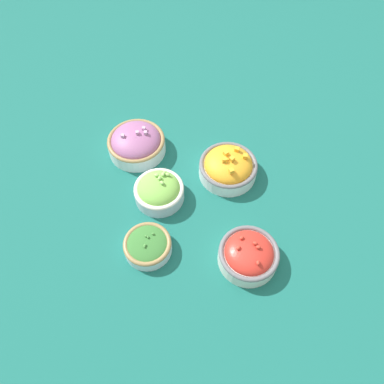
% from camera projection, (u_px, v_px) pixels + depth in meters
% --- Properties ---
extents(ground_plane, '(3.00, 3.00, 0.00)m').
position_uv_depth(ground_plane, '(192.00, 198.00, 1.01)').
color(ground_plane, '#196056').
extents(bowl_lettuce, '(0.13, 0.13, 0.08)m').
position_uv_depth(bowl_lettuce, '(159.00, 190.00, 0.99)').
color(bowl_lettuce, '#B2C1CC').
rests_on(bowl_lettuce, ground_plane).
extents(bowl_squash, '(0.16, 0.16, 0.08)m').
position_uv_depth(bowl_squash, '(228.00, 167.00, 1.03)').
color(bowl_squash, white).
rests_on(bowl_squash, ground_plane).
extents(bowl_broccoli, '(0.12, 0.12, 0.05)m').
position_uv_depth(bowl_broccoli, '(148.00, 245.00, 0.91)').
color(bowl_broccoli, silver).
rests_on(bowl_broccoli, ground_plane).
extents(bowl_red_onion, '(0.17, 0.17, 0.08)m').
position_uv_depth(bowl_red_onion, '(136.00, 143.00, 1.08)').
color(bowl_red_onion, white).
rests_on(bowl_red_onion, ground_plane).
extents(bowl_cherry_tomatoes, '(0.15, 0.15, 0.07)m').
position_uv_depth(bowl_cherry_tomatoes, '(249.00, 254.00, 0.89)').
color(bowl_cherry_tomatoes, silver).
rests_on(bowl_cherry_tomatoes, ground_plane).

